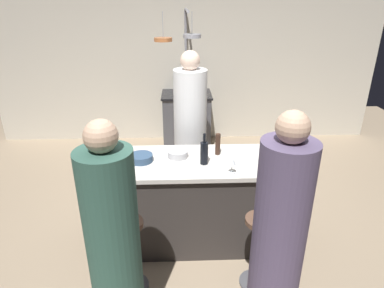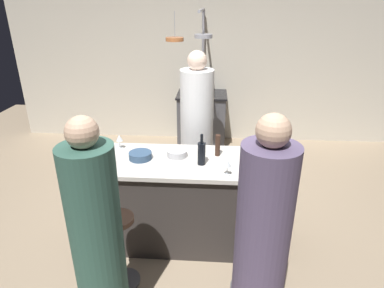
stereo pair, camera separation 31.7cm
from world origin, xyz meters
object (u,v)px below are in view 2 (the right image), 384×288
bar_stool_left (121,248)px  guest_left (97,241)px  wine_bottle_dark (202,153)px  wine_bottle_white (105,157)px  bar_stool_right (249,254)px  pepper_mill (218,145)px  stove_range (202,120)px  mixing_bowl_steel (177,153)px  wine_glass_near_right_guest (119,139)px  wine_glass_by_chef (227,164)px  mixing_bowl_blue (140,155)px  guest_right (261,245)px  wine_bottle_green (281,157)px  chef (197,134)px

bar_stool_left → guest_left: (-0.02, -0.39, 0.40)m
bar_stool_left → wine_bottle_dark: (0.64, 0.55, 0.64)m
wine_bottle_dark → wine_bottle_white: 0.85m
wine_bottle_white → guest_left: bearing=-77.6°
wine_bottle_dark → wine_bottle_white: bearing=-170.1°
bar_stool_right → pepper_mill: size_ratio=3.24×
stove_range → bar_stool_left: stove_range is taller
guest_left → mixing_bowl_steel: (0.42, 1.09, 0.16)m
mixing_bowl_steel → wine_bottle_white: bearing=-154.0°
wine_glass_near_right_guest → bar_stool_left: bearing=-77.4°
wine_glass_by_chef → mixing_bowl_blue: (-0.80, 0.26, -0.07)m
guest_right → wine_bottle_white: 1.51m
bar_stool_left → wine_bottle_dark: bearing=40.5°
bar_stool_right → guest_right: 0.55m
stove_range → wine_glass_near_right_guest: 2.41m
guest_left → wine_bottle_green: guest_left is taller
bar_stool_left → bar_stool_right: same height
guest_left → chef: bearing=73.0°
wine_bottle_green → pepper_mill: bearing=158.3°
guest_right → wine_bottle_dark: (-0.44, 0.92, 0.23)m
guest_left → guest_right: 1.10m
guest_left → guest_right: size_ratio=0.98×
bar_stool_left → guest_left: size_ratio=0.41×
wine_glass_by_chef → wine_bottle_white: bearing=177.8°
wine_bottle_dark → guest_left: bearing=-125.1°
bar_stool_left → wine_bottle_dark: size_ratio=2.33×
wine_bottle_dark → wine_glass_by_chef: (0.22, -0.19, -0.01)m
mixing_bowl_steel → bar_stool_right: bearing=-46.5°
bar_stool_left → bar_stool_right: size_ratio=1.00×
wine_glass_by_chef → mixing_bowl_steel: wine_glass_by_chef is taller
wine_bottle_dark → wine_glass_near_right_guest: wine_bottle_dark is taller
chef → pepper_mill: bearing=-71.4°
guest_left → wine_bottle_dark: size_ratio=5.69×
wine_glass_near_right_guest → mixing_bowl_blue: wine_glass_near_right_guest is taller
mixing_bowl_steel → mixing_bowl_blue: mixing_bowl_blue is taller
wine_bottle_green → mixing_bowl_steel: bearing=169.7°
guest_right → mixing_bowl_blue: size_ratio=7.91×
wine_bottle_dark → stove_range: bearing=92.3°
pepper_mill → wine_bottle_dark: (-0.14, -0.20, 0.01)m
guest_right → wine_bottle_green: bearing=73.8°
guest_right → wine_glass_by_chef: (-0.21, 0.73, 0.22)m
chef → wine_bottle_white: size_ratio=6.16×
chef → guest_right: 1.90m
pepper_mill → wine_glass_near_right_guest: 0.98m
chef → mixing_bowl_steel: (-0.14, -0.76, 0.10)m
wine_bottle_dark → wine_bottle_green: size_ratio=1.00×
chef → wine_bottle_white: chef is taller
wine_bottle_green → wine_glass_near_right_guest: size_ratio=2.00×
guest_left → bar_stool_right: bearing=20.0°
wine_bottle_green → wine_glass_by_chef: 0.50m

